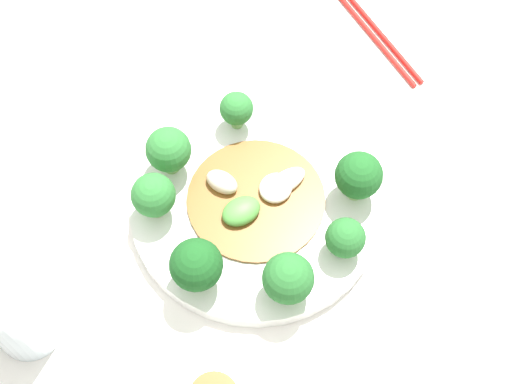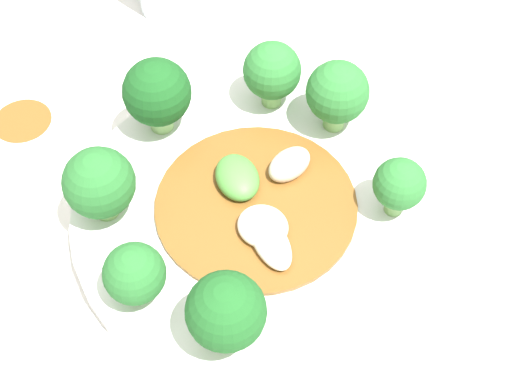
{
  "view_description": "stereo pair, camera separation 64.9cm",
  "coord_description": "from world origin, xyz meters",
  "views": [
    {
      "loc": [
        0.09,
        0.38,
        1.54
      ],
      "look_at": [
        0.01,
        -0.02,
        0.8
      ],
      "focal_mm": 50.0,
      "sensor_mm": 36.0,
      "label": 1
    },
    {
      "loc": [
        -0.33,
        -0.03,
        1.26
      ],
      "look_at": [
        0.01,
        -0.02,
        0.8
      ],
      "focal_mm": 50.0,
      "sensor_mm": 36.0,
      "label": 2
    }
  ],
  "objects": [
    {
      "name": "broccoli_east",
      "position": [
        0.13,
        -0.03,
        0.82
      ],
      "size": [
        0.05,
        0.05,
        0.07
      ],
      "color": "#7AAD5B",
      "rests_on": "plate"
    },
    {
      "name": "broccoli_west",
      "position": [
        -0.11,
        0.0,
        0.83
      ],
      "size": [
        0.06,
        0.06,
        0.07
      ],
      "color": "#89B76B",
      "rests_on": "plate"
    },
    {
      "name": "broccoli_south",
      "position": [
        0.01,
        -0.13,
        0.82
      ],
      "size": [
        0.04,
        0.04,
        0.06
      ],
      "color": "#70A356",
      "rests_on": "plate"
    },
    {
      "name": "chopsticks",
      "position": [
        -0.21,
        -0.25,
        0.77
      ],
      "size": [
        0.08,
        0.21,
        0.01
      ],
      "color": "red",
      "rests_on": "table"
    },
    {
      "name": "broccoli_southeast",
      "position": [
        0.1,
        -0.08,
        0.82
      ],
      "size": [
        0.05,
        0.05,
        0.07
      ],
      "color": "#7AAD5B",
      "rests_on": "plate"
    },
    {
      "name": "plate",
      "position": [
        0.01,
        -0.02,
        0.77
      ],
      "size": [
        0.31,
        0.31,
        0.02
      ],
      "color": "white",
      "rests_on": "table"
    },
    {
      "name": "stirfry_center",
      "position": [
        0.01,
        -0.02,
        0.79
      ],
      "size": [
        0.17,
        0.17,
        0.02
      ],
      "color": "brown",
      "rests_on": "plate"
    },
    {
      "name": "broccoli_north",
      "position": [
        0.0,
        0.11,
        0.82
      ],
      "size": [
        0.06,
        0.06,
        0.07
      ],
      "color": "#7AAD5B",
      "rests_on": "plate"
    },
    {
      "name": "table",
      "position": [
        0.0,
        0.0,
        0.38
      ],
      "size": [
        0.99,
        0.76,
        0.76
      ],
      "color": "silver",
      "rests_on": "ground_plane"
    },
    {
      "name": "broccoli_northwest",
      "position": [
        -0.08,
        0.07,
        0.81
      ],
      "size": [
        0.05,
        0.05,
        0.05
      ],
      "color": "#70A356",
      "rests_on": "plate"
    },
    {
      "name": "drinking_glass",
      "position": [
        0.29,
        0.08,
        0.82
      ],
      "size": [
        0.07,
        0.07,
        0.11
      ],
      "color": "silver",
      "rests_on": "table"
    },
    {
      "name": "ground_plane",
      "position": [
        0.0,
        0.0,
        0.0
      ],
      "size": [
        8.0,
        8.0,
        0.0
      ],
      "primitive_type": "plane",
      "color": "#B7B2A8"
    },
    {
      "name": "broccoli_northeast",
      "position": [
        0.09,
        0.07,
        0.83
      ],
      "size": [
        0.06,
        0.06,
        0.07
      ],
      "color": "#89B76B",
      "rests_on": "plate"
    }
  ]
}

